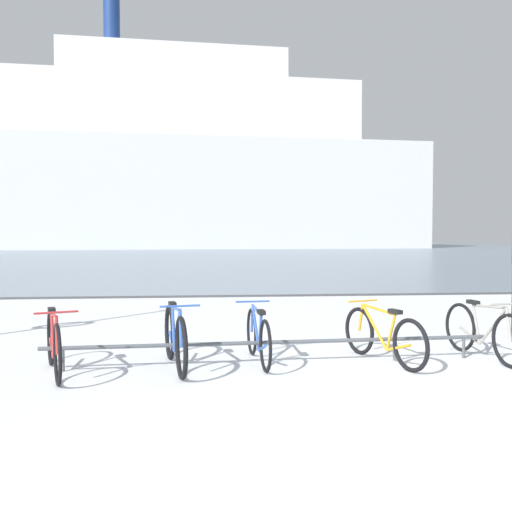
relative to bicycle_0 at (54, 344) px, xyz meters
name	(u,v)px	position (x,y,z in m)	size (l,w,h in m)	color
ground	(228,249)	(3.89, 51.72, -0.40)	(80.00, 132.00, 0.08)	silver
bike_rack	(273,343)	(2.61, 0.28, -0.09)	(5.66, 0.33, 0.31)	#4C5156
bicycle_0	(54,344)	(0.00, 0.00, 0.00)	(0.67, 1.61, 0.80)	black
bicycle_1	(175,338)	(1.39, 0.17, 0.01)	(0.51, 1.72, 0.84)	black
bicycle_2	(258,336)	(2.43, 0.38, -0.02)	(0.46, 1.58, 0.75)	black
bicycle_3	(383,336)	(4.02, 0.26, -0.02)	(0.67, 1.62, 0.75)	black
bicycle_4	(484,332)	(5.39, 0.33, -0.01)	(0.46, 1.68, 0.79)	black
ferry_ship	(184,167)	(-0.85, 54.99, 8.66)	(54.11, 13.63, 26.93)	silver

